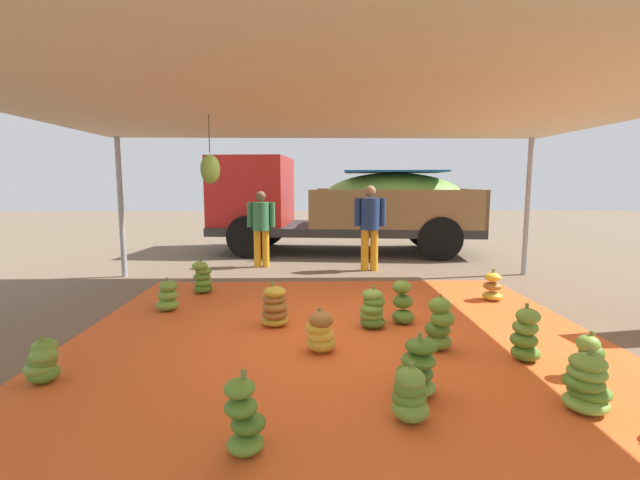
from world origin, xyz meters
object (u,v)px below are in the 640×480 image
banana_bunch_2 (410,395)px  banana_bunch_15 (439,326)px  banana_bunch_13 (372,310)px  cargo_truck_main (338,202)px  banana_bunch_7 (320,332)px  banana_bunch_1 (417,368)px  banana_bunch_3 (43,362)px  banana_bunch_9 (403,304)px  banana_bunch_4 (244,418)px  banana_bunch_5 (591,358)px  banana_bunch_12 (275,308)px  worker_1 (261,223)px  banana_bunch_6 (587,384)px  banana_bunch_10 (202,278)px  worker_0 (370,221)px  banana_bunch_14 (168,297)px  banana_bunch_11 (526,336)px  banana_bunch_8 (492,288)px

banana_bunch_2 → banana_bunch_15: 1.48m
banana_bunch_13 → cargo_truck_main: cargo_truck_main is taller
banana_bunch_7 → banana_bunch_2: bearing=-64.7°
banana_bunch_1 → banana_bunch_3: size_ratio=1.23×
banana_bunch_2 → banana_bunch_9: 2.28m
banana_bunch_4 → banana_bunch_13: (1.18, 2.46, -0.01)m
cargo_truck_main → banana_bunch_3: bearing=-112.5°
banana_bunch_5 → banana_bunch_12: 3.31m
banana_bunch_3 → banana_bunch_7: bearing=14.9°
banana_bunch_4 → banana_bunch_13: banana_bunch_4 is taller
banana_bunch_2 → banana_bunch_9: (0.42, 2.24, 0.06)m
banana_bunch_4 → worker_1: size_ratio=0.36×
banana_bunch_1 → banana_bunch_7: banana_bunch_1 is taller
banana_bunch_3 → banana_bunch_4: size_ratio=0.75×
banana_bunch_6 → banana_bunch_13: bearing=124.6°
banana_bunch_9 → banana_bunch_10: size_ratio=1.03×
banana_bunch_6 → banana_bunch_15: 1.46m
worker_0 → banana_bunch_15: bearing=-88.0°
banana_bunch_7 → banana_bunch_14: bearing=143.0°
banana_bunch_1 → banana_bunch_11: bearing=28.0°
banana_bunch_8 → banana_bunch_2: bearing=-121.2°
banana_bunch_11 → banana_bunch_5: bearing=-45.8°
banana_bunch_1 → banana_bunch_4: bearing=-149.4°
worker_0 → banana_bunch_9: bearing=-90.8°
banana_bunch_6 → banana_bunch_8: (0.61, 3.19, -0.02)m
banana_bunch_15 → worker_1: size_ratio=0.38×
banana_bunch_8 → banana_bunch_1: bearing=-122.5°
banana_bunch_10 → banana_bunch_15: banana_bunch_15 is taller
banana_bunch_6 → banana_bunch_7: banana_bunch_6 is taller
banana_bunch_7 → banana_bunch_14: 2.58m
banana_bunch_8 → banana_bunch_4: bearing=-130.7°
banana_bunch_10 → worker_0: (2.91, 1.78, 0.74)m
banana_bunch_4 → banana_bunch_10: banana_bunch_4 is taller
banana_bunch_9 → worker_0: 3.47m
banana_bunch_7 → worker_1: 4.91m
banana_bunch_14 → worker_1: size_ratio=0.29×
banana_bunch_7 → banana_bunch_4: bearing=-107.4°
banana_bunch_1 → worker_0: (0.31, 5.23, 0.77)m
banana_bunch_2 → worker_0: bearing=85.3°
banana_bunch_7 → banana_bunch_8: bearing=36.8°
banana_bunch_11 → worker_0: 4.72m
banana_bunch_10 → worker_1: 2.42m
banana_bunch_4 → banana_bunch_6: banana_bunch_4 is taller
banana_bunch_5 → banana_bunch_15: banana_bunch_15 is taller
banana_bunch_7 → banana_bunch_12: size_ratio=0.85×
banana_bunch_2 → banana_bunch_15: (0.61, 1.34, 0.08)m
banana_bunch_11 → banana_bunch_15: (-0.77, 0.29, 0.02)m
banana_bunch_10 → banana_bunch_15: (3.06, -2.50, 0.03)m
banana_bunch_4 → banana_bunch_5: size_ratio=1.30×
banana_bunch_7 → worker_1: worker_1 is taller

